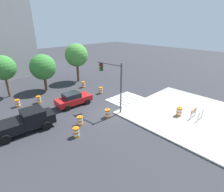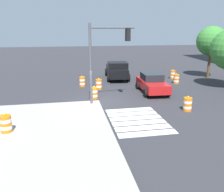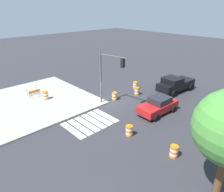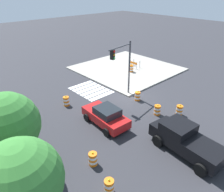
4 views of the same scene
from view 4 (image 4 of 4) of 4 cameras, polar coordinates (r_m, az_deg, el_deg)
ground_plane at (r=22.23m, az=4.40°, el=-0.36°), size 120.00×120.00×0.00m
sidewalk_corner at (r=29.97m, az=3.90°, el=7.33°), size 12.00×12.00×0.15m
crosswalk_stripes at (r=23.80m, az=-5.63°, el=1.57°), size 4.35×3.20×0.02m
sports_car at (r=17.62m, az=-1.68°, el=-5.27°), size 4.40×2.32×1.63m
pickup_truck at (r=15.72m, az=18.52°, el=-10.76°), size 5.31×2.73×1.92m
traffic_barrel_near_corner at (r=21.59m, az=6.80°, el=-0.02°), size 0.56×0.56×1.02m
traffic_barrel_crosswalk_end at (r=12.82m, az=-0.79°, el=-22.87°), size 0.56×0.56×1.02m
traffic_barrel_median_near at (r=19.33m, az=-21.23°, el=-5.38°), size 0.56×0.56×1.02m
traffic_barrel_median_far at (r=19.50m, az=11.94°, el=-3.66°), size 0.56×0.56×1.02m
traffic_barrel_far_curb at (r=19.97m, az=17.43°, el=-3.61°), size 0.56×0.56×1.02m
traffic_barrel_lane_center at (r=20.97m, az=-12.05°, el=-1.34°), size 0.56×0.56×1.02m
traffic_barrel_opposite_curb at (r=14.31m, az=-5.09°, el=-16.29°), size 0.56×0.56×1.02m
traffic_barrel_on_sidewalk at (r=28.50m, az=5.10°, el=7.33°), size 0.56×0.56×1.02m
construction_barricade at (r=29.87m, az=5.88°, el=8.49°), size 1.30×0.79×1.00m
traffic_light_pole at (r=20.62m, az=2.92°, el=9.24°), size 0.78×3.26×5.50m
street_tree_streetside_mid at (r=9.01m, az=-23.05°, el=-19.90°), size 3.18×3.18×5.61m
street_tree_streetside_far at (r=13.18m, az=-26.14°, el=-6.86°), size 3.65×3.65×5.35m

